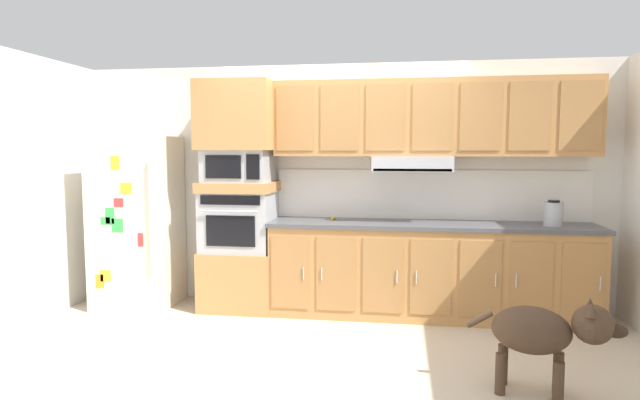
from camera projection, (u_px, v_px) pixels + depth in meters
ground_plane at (325, 337)px, 4.55m from camera, size 9.60×9.60×0.00m
back_kitchen_wall at (340, 185)px, 5.53m from camera, size 6.20×0.12×2.50m
side_panel_left at (26, 190)px, 4.86m from camera, size 0.12×7.10×2.50m
refrigerator at (137, 222)px, 5.45m from camera, size 0.76×0.73×1.76m
oven_base_cabinet at (240, 279)px, 5.41m from camera, size 0.74×0.62×0.60m
built_in_oven at (239, 221)px, 5.35m from camera, size 0.70×0.62×0.60m
appliance_mid_shelf at (239, 187)px, 5.32m from camera, size 0.74×0.62×0.10m
microwave at (239, 166)px, 5.30m from camera, size 0.64×0.54×0.32m
appliance_upper_cabinet at (238, 116)px, 5.26m from camera, size 0.74×0.62×0.68m
lower_cabinet_run at (429, 272)px, 5.10m from camera, size 3.07×0.63×0.88m
countertop_slab at (430, 225)px, 5.07m from camera, size 3.11×0.64×0.04m
backsplash_panel at (429, 195)px, 5.32m from camera, size 3.11×0.02×0.50m
upper_cabinet_with_hood at (430, 121)px, 5.09m from camera, size 3.07×0.48×0.88m
screwdriver at (334, 218)px, 5.30m from camera, size 0.14×0.12×0.03m
electric_kettle at (553, 214)px, 4.84m from camera, size 0.17×0.17×0.24m
dog at (545, 332)px, 3.42m from camera, size 0.96×0.44×0.67m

